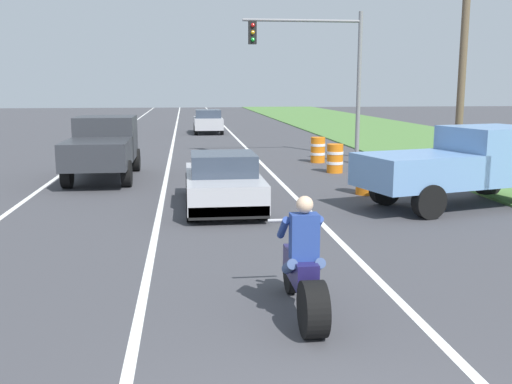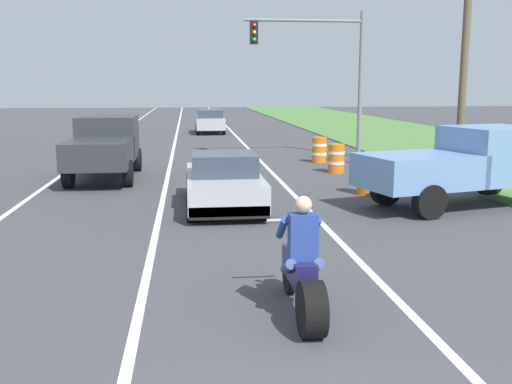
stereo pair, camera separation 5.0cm
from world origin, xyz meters
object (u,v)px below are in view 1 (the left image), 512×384
at_px(pickup_truck_right_shoulder_light_blue, 461,163).
at_px(construction_barrel_far, 318,150).
at_px(construction_barrel_mid, 335,158).
at_px(motorcycle_with_rider, 304,274).
at_px(pickup_truck_left_lane_dark_grey, 103,145).
at_px(traffic_light_mast_near, 323,60).
at_px(construction_barrel_nearest, 366,176).
at_px(distant_car_far_ahead, 208,121).
at_px(sports_car_silver, 223,182).

bearing_deg(pickup_truck_right_shoulder_light_blue, construction_barrel_far, 100.35).
bearing_deg(pickup_truck_right_shoulder_light_blue, construction_barrel_mid, 105.14).
xyz_separation_m(motorcycle_with_rider, pickup_truck_left_lane_dark_grey, (-4.12, 12.18, 0.51)).
xyz_separation_m(traffic_light_mast_near, construction_barrel_nearest, (-0.73, -8.57, -3.52)).
height_order(pickup_truck_left_lane_dark_grey, traffic_light_mast_near, traffic_light_mast_near).
bearing_deg(pickup_truck_left_lane_dark_grey, distant_car_far_ahead, 77.41).
bearing_deg(motorcycle_with_rider, construction_barrel_nearest, 67.64).
height_order(construction_barrel_mid, distant_car_far_ahead, distant_car_far_ahead).
bearing_deg(construction_barrel_far, pickup_truck_right_shoulder_light_blue, -79.65).
relative_size(pickup_truck_right_shoulder_light_blue, construction_barrel_far, 5.14).
relative_size(traffic_light_mast_near, construction_barrel_nearest, 6.00).
xyz_separation_m(construction_barrel_mid, distant_car_far_ahead, (-3.70, 17.89, 0.27)).
relative_size(sports_car_silver, pickup_truck_left_lane_dark_grey, 0.90).
relative_size(pickup_truck_left_lane_dark_grey, construction_barrel_nearest, 4.80).
bearing_deg(pickup_truck_right_shoulder_light_blue, sports_car_silver, 173.85).
relative_size(sports_car_silver, distant_car_far_ahead, 1.08).
distance_m(construction_barrel_nearest, distant_car_far_ahead, 22.34).
height_order(motorcycle_with_rider, pickup_truck_left_lane_dark_grey, pickup_truck_left_lane_dark_grey).
relative_size(pickup_truck_left_lane_dark_grey, construction_barrel_mid, 4.80).
bearing_deg(pickup_truck_right_shoulder_light_blue, construction_barrel_nearest, 133.93).
bearing_deg(pickup_truck_left_lane_dark_grey, traffic_light_mast_near, 30.33).
bearing_deg(distant_car_far_ahead, motorcycle_with_rider, -89.97).
xyz_separation_m(construction_barrel_far, distant_car_far_ahead, (-3.73, 15.11, 0.27)).
bearing_deg(construction_barrel_far, pickup_truck_left_lane_dark_grey, -157.37).
bearing_deg(traffic_light_mast_near, construction_barrel_nearest, -94.90).
relative_size(construction_barrel_far, distant_car_far_ahead, 0.25).
bearing_deg(traffic_light_mast_near, pickup_truck_left_lane_dark_grey, -149.67).
distance_m(sports_car_silver, distant_car_far_ahead, 23.33).
xyz_separation_m(pickup_truck_left_lane_dark_grey, traffic_light_mast_near, (8.35, 4.89, 2.92)).
bearing_deg(motorcycle_with_rider, construction_barrel_mid, 73.78).
height_order(sports_car_silver, pickup_truck_left_lane_dark_grey, pickup_truck_left_lane_dark_grey).
relative_size(sports_car_silver, construction_barrel_far, 4.30).
relative_size(pickup_truck_left_lane_dark_grey, traffic_light_mast_near, 0.80).
bearing_deg(sports_car_silver, pickup_truck_right_shoulder_light_blue, -6.15).
height_order(sports_car_silver, distant_car_far_ahead, distant_car_far_ahead).
distance_m(sports_car_silver, traffic_light_mast_near, 11.46).
height_order(pickup_truck_right_shoulder_light_blue, construction_barrel_far, pickup_truck_right_shoulder_light_blue).
distance_m(motorcycle_with_rider, construction_barrel_nearest, 9.19).
relative_size(sports_car_silver, pickup_truck_right_shoulder_light_blue, 0.84).
xyz_separation_m(sports_car_silver, pickup_truck_left_lane_dark_grey, (-3.55, 4.94, 0.48)).
relative_size(motorcycle_with_rider, pickup_truck_left_lane_dark_grey, 0.46).
bearing_deg(construction_barrel_nearest, sports_car_silver, -162.78).
bearing_deg(distant_car_far_ahead, construction_barrel_far, -76.15).
distance_m(pickup_truck_left_lane_dark_grey, construction_barrel_far, 8.51).
relative_size(pickup_truck_right_shoulder_light_blue, traffic_light_mast_near, 0.86).
distance_m(pickup_truck_left_lane_dark_grey, pickup_truck_right_shoulder_light_blue, 10.97).
height_order(sports_car_silver, traffic_light_mast_near, traffic_light_mast_near).
bearing_deg(pickup_truck_left_lane_dark_grey, construction_barrel_far, 22.63).
bearing_deg(distant_car_far_ahead, pickup_truck_left_lane_dark_grey, -102.59).
height_order(construction_barrel_far, distant_car_far_ahead, distant_car_far_ahead).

